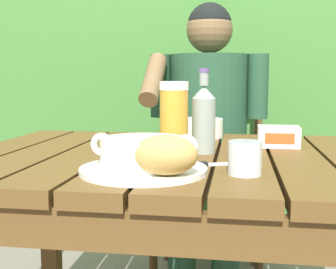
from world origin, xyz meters
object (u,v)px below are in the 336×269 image
beer_glass (174,118)px  diner_bowl (201,128)px  soup_bowl (143,152)px  butter_tub (278,136)px  beer_bottle (204,118)px  chair_near_diner (210,175)px  water_glass_small (245,158)px  table_knife (206,164)px  serving_plate (144,170)px  person_eating (207,127)px  bread_roll (166,155)px

beer_glass → diner_bowl: beer_glass is taller
soup_bowl → beer_glass: beer_glass is taller
beer_glass → butter_tub: bearing=32.9°
beer_bottle → chair_near_diner: bearing=92.2°
chair_near_diner → butter_tub: 0.80m
water_glass_small → table_knife: size_ratio=0.48×
water_glass_small → diner_bowl: bearing=103.7°
soup_bowl → table_knife: size_ratio=1.58×
serving_plate → diner_bowl: diner_bowl is taller
chair_near_diner → diner_bowl: 0.61m
table_knife → person_eating: bearing=93.8°
water_glass_small → diner_bowl: (-0.14, 0.57, -0.00)m
soup_bowl → bread_roll: (0.06, -0.07, 0.01)m
soup_bowl → beer_bottle: bearing=68.5°
chair_near_diner → person_eating: person_eating is taller
beer_bottle → water_glass_small: beer_bottle is taller
water_glass_small → beer_bottle: bearing=112.4°
butter_tub → table_knife: butter_tub is taller
person_eating → beer_bottle: bearing=-86.9°
water_glass_small → butter_tub: size_ratio=0.60×
person_eating → beer_glass: size_ratio=6.43×
beer_glass → table_knife: beer_glass is taller
beer_glass → beer_bottle: size_ratio=0.85×
bread_roll → butter_tub: bearing=62.1°
person_eating → soup_bowl: person_eating is taller
bread_roll → water_glass_small: (0.15, 0.08, -0.02)m
serving_plate → table_knife: 0.16m
beer_glass → table_knife: (0.09, -0.14, -0.09)m
chair_near_diner → table_knife: size_ratio=6.79×
water_glass_small → serving_plate: bearing=-176.7°
soup_bowl → butter_tub: size_ratio=1.97×
serving_plate → beer_glass: 0.25m
beer_glass → diner_bowl: size_ratio=1.31×
soup_bowl → butter_tub: soup_bowl is taller
table_knife → diner_bowl: (-0.05, 0.49, 0.03)m
serving_plate → soup_bowl: 0.04m
person_eating → bread_roll: (-0.01, -0.99, 0.06)m
water_glass_small → chair_near_diner: bearing=97.1°
diner_bowl → serving_plate: bearing=-97.2°
serving_plate → water_glass_small: (0.21, 0.01, 0.03)m
person_eating → water_glass_small: (0.14, -0.91, 0.04)m
serving_plate → soup_bowl: bearing=-90.0°
chair_near_diner → soup_bowl: (-0.07, -1.12, 0.29)m
beer_glass → butter_tub: size_ratio=1.62×
person_eating → beer_bottle: 0.66m
beer_glass → serving_plate: bearing=-97.9°
person_eating → bread_roll: bearing=-90.7°
chair_near_diner → beer_bottle: 0.92m
water_glass_small → table_knife: 0.12m
chair_near_diner → beer_glass: (-0.04, -0.89, 0.35)m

